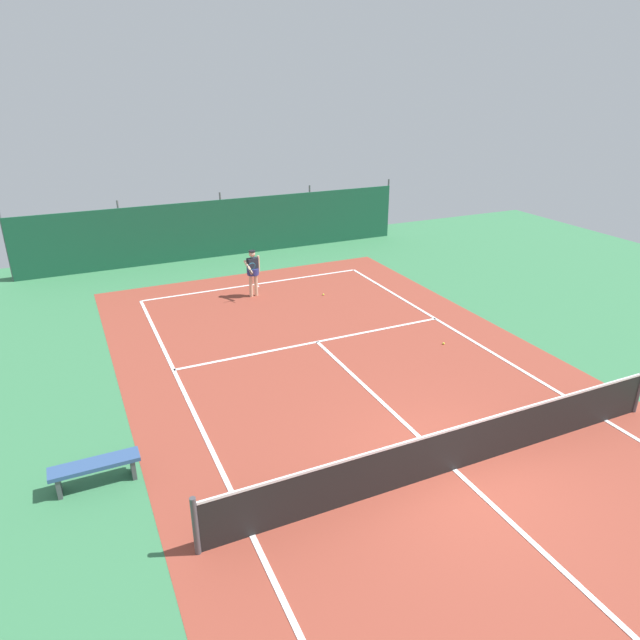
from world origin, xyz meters
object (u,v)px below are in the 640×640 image
Objects in this scene: tennis_net at (457,448)px; courtside_bench at (95,468)px; tennis_ball_near_player at (444,344)px; tennis_player at (253,270)px; tennis_ball_midcourt at (323,295)px.

tennis_net is 6.33× the size of courtside_bench.
tennis_player is at bearing 121.22° from tennis_ball_near_player.
tennis_ball_midcourt is (2.23, -0.95, -0.93)m from tennis_player.
tennis_player is 7.10m from tennis_ball_near_player.
courtside_bench is (-5.87, -8.31, -0.59)m from tennis_player.
tennis_net is 5.74m from tennis_ball_near_player.
tennis_ball_near_player and tennis_ball_midcourt have the same top height.
tennis_net reaches higher than courtside_bench.
tennis_player reaches higher than tennis_ball_near_player.
tennis_net is 6.17× the size of tennis_player.
tennis_player is 24.85× the size of tennis_ball_near_player.
courtside_bench reaches higher than tennis_ball_near_player.
tennis_ball_near_player is (3.65, -6.02, -0.93)m from tennis_player.
courtside_bench is at bearing -166.48° from tennis_ball_near_player.
tennis_ball_midcourt is (-1.42, 5.07, 0.00)m from tennis_ball_near_player.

